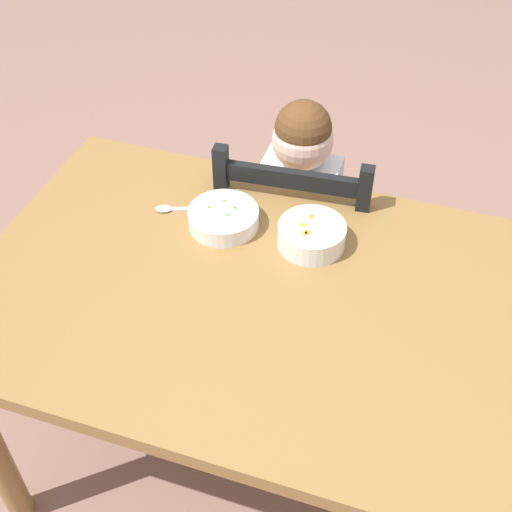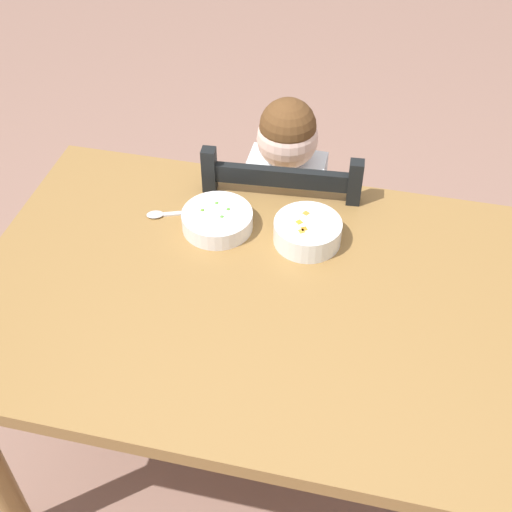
{
  "view_description": "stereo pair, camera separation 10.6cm",
  "coord_description": "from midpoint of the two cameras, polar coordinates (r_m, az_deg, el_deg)",
  "views": [
    {
      "loc": [
        0.34,
        -1.01,
        1.89
      ],
      "look_at": [
        -0.02,
        0.06,
        0.81
      ],
      "focal_mm": 47.64,
      "sensor_mm": 36.0,
      "label": 1
    },
    {
      "loc": [
        0.24,
        -1.04,
        1.89
      ],
      "look_at": [
        -0.02,
        0.06,
        0.81
      ],
      "focal_mm": 47.64,
      "sensor_mm": 36.0,
      "label": 2
    }
  ],
  "objects": [
    {
      "name": "bowl_of_peas",
      "position": [
        1.7,
        -0.96,
        3.2
      ],
      "size": [
        0.18,
        0.18,
        0.05
      ],
      "color": "white",
      "rests_on": "dining_table"
    },
    {
      "name": "bowl_of_carrots",
      "position": [
        1.65,
        6.53,
        1.74
      ],
      "size": [
        0.17,
        0.17,
        0.06
      ],
      "color": "white",
      "rests_on": "dining_table"
    },
    {
      "name": "spoon",
      "position": [
        1.76,
        -5.39,
        3.92
      ],
      "size": [
        0.14,
        0.07,
        0.01
      ],
      "color": "silver",
      "rests_on": "dining_table"
    },
    {
      "name": "child_figure",
      "position": [
        1.99,
        4.96,
        4.27
      ],
      "size": [
        0.32,
        0.31,
        0.95
      ],
      "color": "silver",
      "rests_on": "ground"
    },
    {
      "name": "ground_plane",
      "position": [
        2.17,
        1.38,
        -16.77
      ],
      "size": [
        8.0,
        8.0,
        0.0
      ],
      "primitive_type": "plane",
      "color": "#8E6A5B"
    },
    {
      "name": "dining_table",
      "position": [
        1.63,
        1.76,
        -5.5
      ],
      "size": [
        1.32,
        0.88,
        0.76
      ],
      "color": "olive",
      "rests_on": "ground"
    },
    {
      "name": "dining_chair",
      "position": [
        2.12,
        4.82,
        0.44
      ],
      "size": [
        0.45,
        0.45,
        0.89
      ],
      "color": "black",
      "rests_on": "ground"
    }
  ]
}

